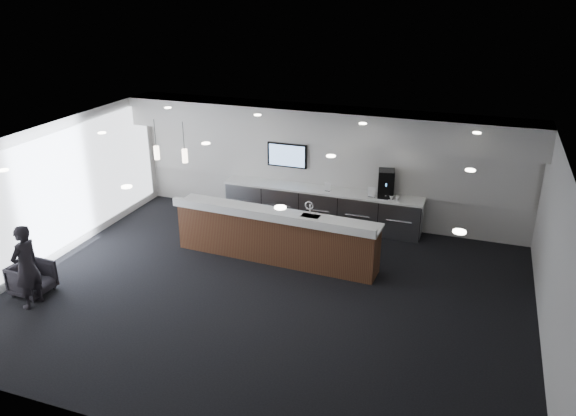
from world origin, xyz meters
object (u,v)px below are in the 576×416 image
(service_counter, at_px, (275,236))
(lounge_guest, at_px, (26,267))
(armchair, at_px, (32,279))
(coffee_machine, at_px, (386,183))

(service_counter, bearing_deg, lounge_guest, -135.19)
(armchair, bearing_deg, coffee_machine, -45.92)
(service_counter, xyz_separation_m, armchair, (-4.01, -2.97, -0.26))
(coffee_machine, distance_m, armchair, 8.00)
(service_counter, relative_size, coffee_machine, 7.13)
(lounge_guest, bearing_deg, service_counter, 133.85)
(coffee_machine, relative_size, lounge_guest, 0.40)
(coffee_machine, height_order, lounge_guest, lounge_guest)
(service_counter, xyz_separation_m, coffee_machine, (1.98, 2.25, 0.70))
(service_counter, distance_m, armchair, 4.99)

